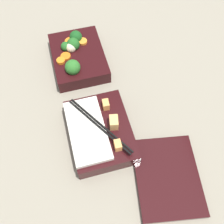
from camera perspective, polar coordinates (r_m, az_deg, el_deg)
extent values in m
plane|color=gray|center=(0.75, -5.83, 3.81)|extent=(3.00, 3.00, 0.00)
cube|color=black|center=(0.81, -7.30, 11.64)|extent=(0.20, 0.15, 0.04)
sphere|color=#236023|center=(0.81, -8.19, 14.44)|extent=(0.04, 0.04, 0.04)
sphere|color=#19511E|center=(0.83, -7.88, 15.88)|extent=(0.04, 0.04, 0.04)
sphere|color=#236023|center=(0.81, -10.06, 13.86)|extent=(0.03, 0.03, 0.03)
sphere|color=#2D7028|center=(0.75, -8.56, 9.60)|extent=(0.04, 0.04, 0.04)
cylinder|color=orange|center=(0.79, -10.07, 11.86)|extent=(0.04, 0.04, 0.01)
cylinder|color=orange|center=(0.83, -9.09, 14.92)|extent=(0.04, 0.04, 0.01)
cylinder|color=orange|center=(0.82, -6.41, 15.01)|extent=(0.04, 0.04, 0.01)
cylinder|color=orange|center=(0.78, -11.08, 10.88)|extent=(0.03, 0.03, 0.01)
sphere|color=beige|center=(0.80, -8.90, 13.71)|extent=(0.03, 0.03, 0.03)
cube|color=black|center=(0.66, -2.57, -4.35)|extent=(0.20, 0.15, 0.04)
cube|color=silver|center=(0.64, -5.42, -3.93)|extent=(0.18, 0.09, 0.01)
cube|color=#F4A356|center=(0.67, -1.36, 1.63)|extent=(0.02, 0.02, 0.02)
cube|color=#EAB266|center=(0.64, 0.40, -2.28)|extent=(0.03, 0.03, 0.03)
cube|color=#F4A356|center=(0.61, 1.26, -7.24)|extent=(0.02, 0.02, 0.02)
sphere|color=#381942|center=(0.62, 1.62, -6.93)|extent=(0.01, 0.01, 0.01)
cylinder|color=black|center=(0.63, -2.92, -3.14)|extent=(0.18, 0.11, 0.01)
cylinder|color=black|center=(0.63, -2.47, -2.73)|extent=(0.18, 0.11, 0.01)
cube|color=black|center=(0.65, 11.94, -13.59)|extent=(0.22, 0.18, 0.01)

